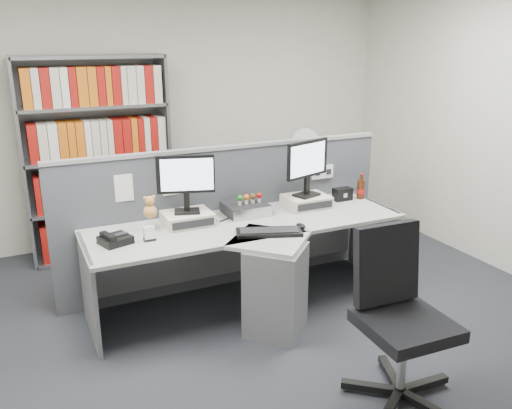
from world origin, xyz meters
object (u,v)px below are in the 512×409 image
monitor_right (307,163)px  desk_fan (304,146)px  keyboard (269,232)px  cola_bottle (361,189)px  mouse (301,226)px  desktop_pc (246,209)px  shelving_unit (98,161)px  desk_calendar (149,234)px  filing_cabinet (302,206)px  office_chair (398,311)px  desk_phone (115,239)px  monitor_left (186,179)px  speaker (342,194)px  desk (259,262)px

monitor_right → desk_fan: 1.16m
keyboard → cola_bottle: 1.28m
keyboard → mouse: mouse is taller
desktop_pc → shelving_unit: bearing=124.5°
desk_calendar → filing_cabinet: size_ratio=0.15×
monitor_right → mouse: monitor_right is taller
cola_bottle → mouse: bearing=-152.5°
office_chair → desk_calendar: bearing=129.5°
cola_bottle → shelving_unit: shelving_unit is taller
desk_fan → desk_phone: bearing=-152.2°
monitor_left → speaker: (1.50, 0.03, -0.32)m
monitor_right → keyboard: (-0.60, -0.47, -0.38)m
monitor_left → desktop_pc: bearing=4.8°
keyboard → speaker: (1.00, 0.50, 0.04)m
cola_bottle → keyboard: bearing=-158.1°
desk_fan → desktop_pc: bearing=-139.2°
filing_cabinet → desk_fan: size_ratio=1.33×
monitor_left → desk_fan: monitor_left is taller
monitor_right → desk_phone: bearing=-174.0°
monitor_left → speaker: 1.53m
mouse → desk_phone: bearing=168.3°
cola_bottle → desk_fan: bearing=91.6°
monitor_left → desktop_pc: size_ratio=1.33×
desktop_pc → shelving_unit: shelving_unit is taller
monitor_left → shelving_unit: (-0.45, 1.47, -0.12)m
keyboard → desk_fan: desk_fan is taller
monitor_left → desk_calendar: monitor_left is taller
desk_calendar → desktop_pc: bearing=16.5°
shelving_unit → office_chair: (1.25, -3.10, -0.41)m
monitor_right → keyboard: bearing=-141.9°
cola_bottle → monitor_right: bearing=-179.7°
desk_fan → office_chair: size_ratio=0.50×
cola_bottle → desk_fan: 1.04m
desk_phone → desk_fan: 2.58m
desk → shelving_unit: size_ratio=1.30×
keyboard → mouse: bearing=1.4°
desktop_pc → desk_calendar: size_ratio=3.26×
monitor_left → filing_cabinet: 2.08m
monitor_right → speaker: bearing=4.4°
desktop_pc → shelving_unit: 1.74m
desktop_pc → desk_fan: 1.51m
cola_bottle → desk_fan: size_ratio=0.46×
desktop_pc → filing_cabinet: size_ratio=0.50×
office_chair → desk_phone: bearing=134.1°
desk → desk_phone: (-1.07, 0.20, 0.30)m
desktop_pc → speaker: speaker is taller
desktop_pc → shelving_unit: (-0.98, 1.42, 0.21)m
monitor_left → shelving_unit: shelving_unit is taller
monitor_left → keyboard: (0.50, -0.47, -0.36)m
desk_phone → speaker: (2.11, 0.21, 0.02)m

